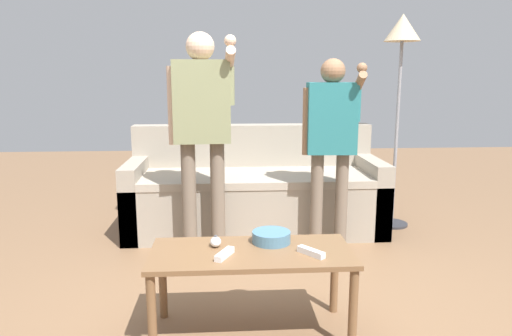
# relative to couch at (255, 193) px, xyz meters

# --- Properties ---
(ground_plane) EXTENTS (12.00, 12.00, 0.00)m
(ground_plane) POSITION_rel_couch_xyz_m (0.03, -1.59, -0.31)
(ground_plane) COLOR brown
(couch) EXTENTS (2.14, 0.83, 0.88)m
(couch) POSITION_rel_couch_xyz_m (0.00, 0.00, 0.00)
(couch) COLOR #9E9384
(couch) RESTS_ON ground
(coffee_table) EXTENTS (1.02, 0.45, 0.45)m
(coffee_table) POSITION_rel_couch_xyz_m (-0.12, -1.72, 0.07)
(coffee_table) COLOR brown
(coffee_table) RESTS_ON ground
(snack_bowl) EXTENTS (0.20, 0.20, 0.06)m
(snack_bowl) POSITION_rel_couch_xyz_m (-0.01, -1.60, 0.17)
(snack_bowl) COLOR teal
(snack_bowl) RESTS_ON coffee_table
(game_remote_nunchuk) EXTENTS (0.06, 0.09, 0.05)m
(game_remote_nunchuk) POSITION_rel_couch_xyz_m (-0.30, -1.64, 0.16)
(game_remote_nunchuk) COLOR white
(game_remote_nunchuk) RESTS_ON coffee_table
(floor_lamp) EXTENTS (0.30, 0.30, 1.81)m
(floor_lamp) POSITION_rel_couch_xyz_m (1.23, -0.01, 1.22)
(floor_lamp) COLOR #2D2D33
(floor_lamp) RESTS_ON ground
(player_right) EXTENTS (0.42, 0.29, 1.43)m
(player_right) POSITION_rel_couch_xyz_m (0.53, -0.57, 0.59)
(player_right) COLOR #756656
(player_right) RESTS_ON ground
(player_left) EXTENTS (0.48, 0.30, 1.61)m
(player_left) POSITION_rel_couch_xyz_m (-0.41, -0.59, 0.70)
(player_left) COLOR #756656
(player_left) RESTS_ON ground
(game_remote_wand_near) EXTENTS (0.12, 0.14, 0.03)m
(game_remote_wand_near) POSITION_rel_couch_xyz_m (0.17, -1.79, 0.15)
(game_remote_wand_near) COLOR white
(game_remote_wand_near) RESTS_ON coffee_table
(game_remote_wand_far) EXTENTS (0.10, 0.15, 0.03)m
(game_remote_wand_far) POSITION_rel_couch_xyz_m (-0.26, -1.79, 0.15)
(game_remote_wand_far) COLOR white
(game_remote_wand_far) RESTS_ON coffee_table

